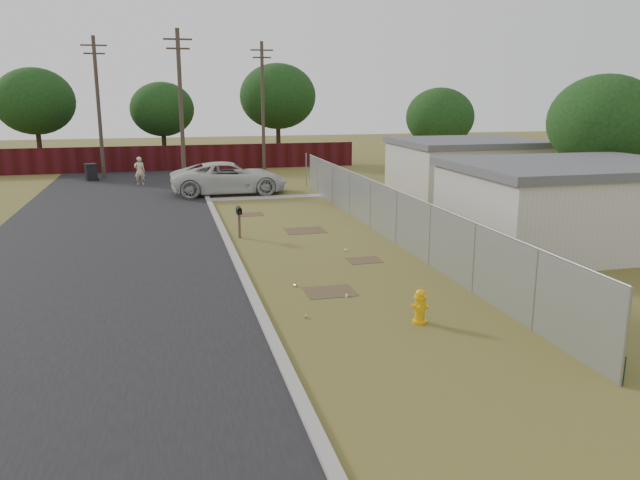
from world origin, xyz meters
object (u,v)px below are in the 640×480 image
object	(u,v)px
pedestrian	(140,171)
fire_hydrant	(420,306)
mailbox	(239,213)
trash_bin	(91,172)
pickup_truck	(229,178)

from	to	relation	value
pedestrian	fire_hydrant	bearing A→B (deg)	107.09
mailbox	pedestrian	size ratio (longest dim) A/B	0.71
fire_hydrant	mailbox	distance (m)	10.74
fire_hydrant	trash_bin	world-z (taller)	trash_bin
pickup_truck	trash_bin	distance (m)	10.95
pickup_truck	fire_hydrant	bearing A→B (deg)	-174.64
pickup_truck	pedestrian	size ratio (longest dim) A/B	3.67
pickup_truck	pedestrian	xyz separation A→B (m)	(-4.92, 4.55, -0.02)
fire_hydrant	pedestrian	size ratio (longest dim) A/B	0.52
fire_hydrant	trash_bin	size ratio (longest dim) A/B	0.82
mailbox	trash_bin	world-z (taller)	mailbox
mailbox	pedestrian	xyz separation A→B (m)	(-4.12, 15.54, -0.11)
mailbox	trash_bin	bearing A→B (deg)	111.38
pedestrian	pickup_truck	bearing A→B (deg)	138.51
mailbox	trash_bin	size ratio (longest dim) A/B	1.13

